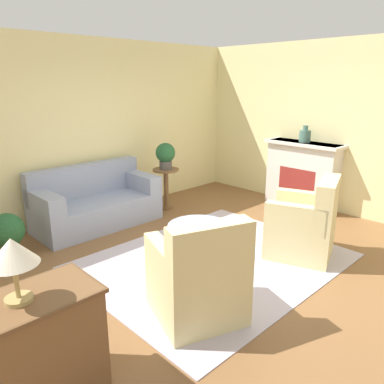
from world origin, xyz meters
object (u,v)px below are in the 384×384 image
at_px(couch, 96,204).
at_px(potted_plant_floor, 7,233).
at_px(armchair_right, 306,226).
at_px(table_lamp, 12,254).
at_px(dresser, 27,352).
at_px(vase_mantel_near, 305,136).
at_px(armchair_left, 199,280).
at_px(side_table, 166,183).
at_px(ottoman_table, 199,236).
at_px(potted_plant_on_side_table, 165,155).

xyz_separation_m(couch, potted_plant_floor, (-1.39, -0.27, 0.01)).
height_order(couch, armchair_right, armchair_right).
relative_size(couch, table_lamp, 4.31).
relative_size(dresser, vase_mantel_near, 3.46).
xyz_separation_m(armchair_left, vase_mantel_near, (3.61, 1.06, 0.87)).
bearing_deg(side_table, potted_plant_floor, -177.85).
bearing_deg(armchair_right, ottoman_table, 137.26).
height_order(side_table, dresser, dresser).
bearing_deg(armchair_left, couch, 78.55).
height_order(couch, table_lamp, table_lamp).
distance_m(potted_plant_on_side_table, potted_plant_floor, 2.74).
distance_m(ottoman_table, table_lamp, 2.69).
bearing_deg(ottoman_table, potted_plant_floor, 136.92).
relative_size(couch, armchair_right, 1.83).
xyz_separation_m(side_table, potted_plant_on_side_table, (0.00, 0.00, 0.49)).
xyz_separation_m(potted_plant_on_side_table, potted_plant_floor, (-2.67, -0.10, -0.61)).
distance_m(couch, potted_plant_on_side_table, 1.43).
bearing_deg(dresser, armchair_right, -1.80).
bearing_deg(side_table, dresser, -143.01).
height_order(ottoman_table, vase_mantel_near, vase_mantel_near).
bearing_deg(dresser, armchair_left, -4.07).
bearing_deg(potted_plant_floor, side_table, 2.15).
xyz_separation_m(armchair_left, armchair_right, (1.90, 0.00, 0.00)).
relative_size(vase_mantel_near, table_lamp, 0.66).
distance_m(couch, vase_mantel_near, 3.62).
bearing_deg(ottoman_table, vase_mantel_near, 3.24).
height_order(armchair_right, vase_mantel_near, vase_mantel_near).
relative_size(ottoman_table, vase_mantel_near, 2.75).
distance_m(armchair_right, table_lamp, 3.49).
bearing_deg(potted_plant_floor, couch, 11.09).
xyz_separation_m(dresser, table_lamp, (-0.00, 0.00, 0.71)).
height_order(side_table, potted_plant_on_side_table, potted_plant_on_side_table).
xyz_separation_m(armchair_left, dresser, (-1.51, 0.11, 0.02)).
height_order(dresser, potted_plant_floor, dresser).
distance_m(side_table, dresser, 4.20).
distance_m(side_table, potted_plant_on_side_table, 0.49).
bearing_deg(couch, potted_plant_floor, -168.91).
bearing_deg(vase_mantel_near, table_lamp, -169.42).
height_order(couch, potted_plant_floor, couch).
bearing_deg(couch, armchair_right, -64.65).
height_order(armchair_left, side_table, armchair_left).
distance_m(armchair_right, potted_plant_floor, 3.72).
height_order(potted_plant_on_side_table, potted_plant_floor, potted_plant_on_side_table).
relative_size(armchair_left, ottoman_table, 1.30).
bearing_deg(potted_plant_floor, armchair_right, -42.96).
bearing_deg(side_table, table_lamp, -143.01).
xyz_separation_m(ottoman_table, side_table, (0.93, 1.72, 0.19)).
distance_m(couch, side_table, 1.30).
bearing_deg(potted_plant_on_side_table, couch, 172.30).
xyz_separation_m(vase_mantel_near, table_lamp, (-5.12, -0.96, -0.13)).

